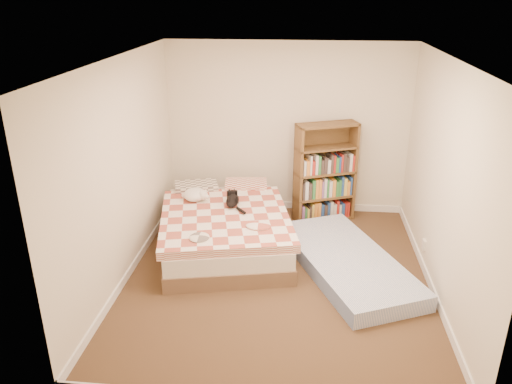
# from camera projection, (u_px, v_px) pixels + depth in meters

# --- Properties ---
(room) EXTENTS (3.51, 4.01, 2.51)m
(room) POSITION_uv_depth(u_px,v_px,m) (279.00, 182.00, 5.44)
(room) COLOR #4B2F20
(room) RESTS_ON ground
(bed) EXTENTS (1.93, 2.43, 0.58)m
(bed) POSITION_uv_depth(u_px,v_px,m) (225.00, 226.00, 6.53)
(bed) COLOR brown
(bed) RESTS_ON room
(bookshelf) EXTENTS (0.97, 0.60, 1.44)m
(bookshelf) POSITION_uv_depth(u_px,v_px,m) (324.00, 184.00, 7.18)
(bookshelf) COLOR #53321C
(bookshelf) RESTS_ON room
(floor_mattress) EXTENTS (1.76, 2.37, 0.19)m
(floor_mattress) POSITION_uv_depth(u_px,v_px,m) (347.00, 262.00, 6.01)
(floor_mattress) COLOR #748EC2
(floor_mattress) RESTS_ON room
(black_cat) EXTENTS (0.25, 0.62, 0.14)m
(black_cat) POSITION_uv_depth(u_px,v_px,m) (233.00, 200.00, 6.55)
(black_cat) COLOR black
(black_cat) RESTS_ON bed
(white_dog) EXTENTS (0.40, 0.42, 0.16)m
(white_dog) POSITION_uv_depth(u_px,v_px,m) (195.00, 195.00, 6.65)
(white_dog) COLOR white
(white_dog) RESTS_ON bed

